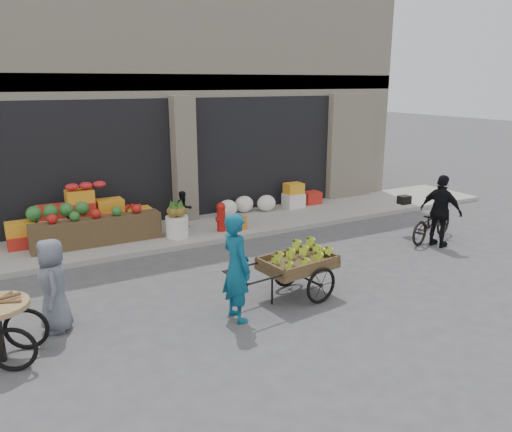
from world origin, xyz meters
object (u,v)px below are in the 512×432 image
cyclist (441,211)px  banana_cart (296,262)px  vendor_woman (236,267)px  pineapple_bin (177,227)px  bicycle (432,222)px  seated_person (184,210)px  orange_bucket (241,223)px  vendor_grey (53,285)px  fire_hydrant (221,216)px

cyclist → banana_cart: bearing=84.5°
vendor_woman → cyclist: bearing=-83.5°
pineapple_bin → vendor_woman: size_ratio=0.30×
bicycle → cyclist: size_ratio=1.05×
seated_person → vendor_woman: bearing=-111.2°
vendor_woman → orange_bucket: bearing=-31.5°
orange_bucket → banana_cart: bearing=-103.1°
bicycle → seated_person: bearing=40.2°
orange_bucket → cyclist: 4.65m
pineapple_bin → cyclist: size_ratio=0.32×
banana_cart → cyclist: bearing=2.7°
seated_person → vendor_grey: vendor_grey is taller
pineapple_bin → vendor_grey: (-3.07, -3.16, 0.35)m
cyclist → pineapple_bin: bearing=42.9°
seated_person → cyclist: size_ratio=0.57×
fire_hydrant → seated_person: seated_person is taller
fire_hydrant → orange_bucket: (0.50, -0.05, -0.23)m
pineapple_bin → seated_person: (0.40, 0.60, 0.21)m
banana_cart → vendor_grey: 3.86m
fire_hydrant → cyclist: bearing=-37.9°
orange_bucket → vendor_woman: bearing=-117.9°
banana_cart → orange_bucket: bearing=69.8°
orange_bucket → vendor_woman: size_ratio=0.19×
bicycle → vendor_woman: bearing=88.3°
seated_person → vendor_woman: vendor_woman is taller
pineapple_bin → cyclist: 5.99m
banana_cart → vendor_grey: size_ratio=1.55×
bicycle → fire_hydrant: bearing=41.9°
fire_hydrant → seated_person: size_ratio=0.76×
orange_bucket → fire_hydrant: bearing=174.3°
fire_hydrant → bicycle: size_ratio=0.41×
bicycle → vendor_grey: bearing=77.6°
pineapple_bin → bicycle: bearing=-27.5°
orange_bucket → seated_person: size_ratio=0.34×
vendor_woman → bicycle: size_ratio=1.00×
pineapple_bin → vendor_grey: vendor_grey is taller
vendor_woman → vendor_grey: bearing=65.1°
banana_cart → cyclist: size_ratio=1.35×
vendor_woman → cyclist: vendor_woman is taller
pineapple_bin → banana_cart: bearing=-79.6°
pineapple_bin → cyclist: (5.07, -3.15, 0.45)m
seated_person → vendor_grey: 5.12m
bicycle → cyclist: bearing=138.2°
seated_person → banana_cart: (0.32, -4.50, 0.06)m
vendor_woman → banana_cart: bearing=-82.4°
cyclist → vendor_grey: bearing=74.8°
fire_hydrant → seated_person: (-0.70, 0.65, 0.08)m
pineapple_bin → bicycle: (5.27, -2.75, 0.08)m
vendor_woman → vendor_grey: size_ratio=1.20×
vendor_grey → pineapple_bin: bearing=140.5°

